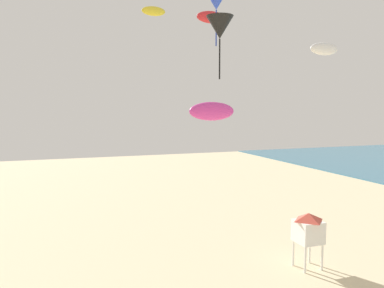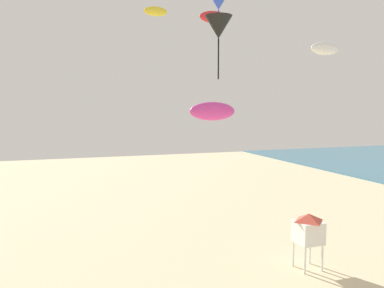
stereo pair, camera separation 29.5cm
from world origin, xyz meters
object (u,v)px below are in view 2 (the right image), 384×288
(kite_magenta_parafoil, at_px, (213,111))
(kite_red_parafoil, at_px, (214,17))
(kite_blue_delta, at_px, (219,0))
(kite_white_parafoil, at_px, (325,49))
(lifeguard_stand, at_px, (308,229))
(kite_yellow_parafoil, at_px, (156,11))
(kite_black_delta, at_px, (219,27))

(kite_magenta_parafoil, bearing_deg, kite_red_parafoil, 67.35)
(kite_blue_delta, bearing_deg, kite_white_parafoil, -84.36)
(kite_white_parafoil, xyz_separation_m, kite_magenta_parafoil, (-4.25, 3.67, -2.99))
(kite_red_parafoil, xyz_separation_m, kite_blue_delta, (-2.48, -6.80, -0.43))
(lifeguard_stand, bearing_deg, kite_magenta_parafoil, 120.17)
(kite_red_parafoil, xyz_separation_m, kite_white_parafoil, (-1.44, -17.31, -5.23))
(kite_yellow_parafoil, xyz_separation_m, kite_blue_delta, (4.43, -0.60, 1.00))
(lifeguard_stand, height_order, kite_black_delta, kite_black_delta)
(kite_red_parafoil, bearing_deg, kite_yellow_parafoil, -138.11)
(kite_red_parafoil, bearing_deg, kite_blue_delta, -110.03)
(kite_yellow_parafoil, height_order, kite_red_parafoil, kite_red_parafoil)
(lifeguard_stand, height_order, kite_blue_delta, kite_blue_delta)
(lifeguard_stand, distance_m, kite_white_parafoil, 8.49)
(kite_black_delta, xyz_separation_m, kite_magenta_parafoil, (1.83, 5.08, -3.30))
(kite_yellow_parafoil, height_order, kite_blue_delta, kite_blue_delta)
(kite_white_parafoil, bearing_deg, kite_red_parafoil, 85.24)
(kite_magenta_parafoil, height_order, kite_blue_delta, kite_blue_delta)
(kite_red_parafoil, distance_m, kite_magenta_parafoil, 16.91)
(kite_black_delta, bearing_deg, kite_white_parafoil, 13.07)
(kite_black_delta, bearing_deg, kite_magenta_parafoil, 70.15)
(kite_magenta_parafoil, xyz_separation_m, kite_blue_delta, (3.21, 6.84, 7.79))
(kite_black_delta, bearing_deg, kite_red_parafoil, 68.10)
(kite_yellow_parafoil, bearing_deg, kite_magenta_parafoil, -80.69)
(lifeguard_stand, xyz_separation_m, kite_black_delta, (-4.49, -0.11, 8.56))
(kite_white_parafoil, bearing_deg, kite_blue_delta, 95.64)
(kite_red_parafoil, relative_size, kite_blue_delta, 0.71)
(lifeguard_stand, height_order, kite_magenta_parafoil, kite_magenta_parafoil)
(kite_yellow_parafoil, bearing_deg, kite_blue_delta, -7.74)
(kite_black_delta, distance_m, kite_magenta_parafoil, 6.33)
(kite_yellow_parafoil, relative_size, kite_red_parafoil, 0.60)
(kite_blue_delta, bearing_deg, kite_yellow_parafoil, 172.26)
(kite_white_parafoil, relative_size, kite_blue_delta, 0.39)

